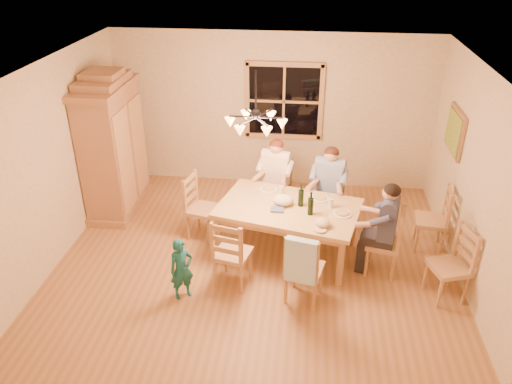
# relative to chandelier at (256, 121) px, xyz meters

# --- Properties ---
(floor) EXTENTS (5.50, 5.50, 0.00)m
(floor) POSITION_rel_chandelier_xyz_m (0.00, 0.00, -2.08)
(floor) COLOR olive
(floor) RESTS_ON ground
(ceiling) EXTENTS (5.50, 5.00, 0.02)m
(ceiling) POSITION_rel_chandelier_xyz_m (0.00, 0.00, 0.62)
(ceiling) COLOR white
(ceiling) RESTS_ON wall_back
(wall_back) EXTENTS (5.50, 0.02, 2.70)m
(wall_back) POSITION_rel_chandelier_xyz_m (0.00, 2.50, -0.73)
(wall_back) COLOR tan
(wall_back) RESTS_ON floor
(wall_left) EXTENTS (0.02, 5.00, 2.70)m
(wall_left) POSITION_rel_chandelier_xyz_m (-2.75, 0.00, -0.73)
(wall_left) COLOR tan
(wall_left) RESTS_ON floor
(wall_right) EXTENTS (0.02, 5.00, 2.70)m
(wall_right) POSITION_rel_chandelier_xyz_m (2.75, 0.00, -0.73)
(wall_right) COLOR tan
(wall_right) RESTS_ON floor
(window) EXTENTS (1.30, 0.06, 1.30)m
(window) POSITION_rel_chandelier_xyz_m (0.20, 2.47, -0.53)
(window) COLOR black
(window) RESTS_ON wall_back
(painting) EXTENTS (0.06, 0.78, 0.64)m
(painting) POSITION_rel_chandelier_xyz_m (2.71, 1.20, -0.48)
(painting) COLOR #90603E
(painting) RESTS_ON wall_right
(chandelier) EXTENTS (0.77, 0.68, 0.71)m
(chandelier) POSITION_rel_chandelier_xyz_m (0.00, 0.00, 0.00)
(chandelier) COLOR black
(chandelier) RESTS_ON ceiling
(armoire) EXTENTS (0.66, 1.40, 2.30)m
(armoire) POSITION_rel_chandelier_xyz_m (-2.42, 1.27, -1.02)
(armoire) COLOR #90603E
(armoire) RESTS_ON floor
(dining_table) EXTENTS (2.12, 1.57, 0.76)m
(dining_table) POSITION_rel_chandelier_xyz_m (0.43, 0.26, -1.42)
(dining_table) COLOR tan
(dining_table) RESTS_ON floor
(chair_far_left) EXTENTS (0.53, 0.51, 0.99)m
(chair_far_left) POSITION_rel_chandelier_xyz_m (0.17, 1.25, -1.77)
(chair_far_left) COLOR #A97D4A
(chair_far_left) RESTS_ON floor
(chair_far_right) EXTENTS (0.53, 0.51, 0.99)m
(chair_far_right) POSITION_rel_chandelier_xyz_m (0.99, 1.05, -1.77)
(chair_far_right) COLOR #A97D4A
(chair_far_right) RESTS_ON floor
(chair_near_left) EXTENTS (0.53, 0.51, 0.99)m
(chair_near_left) POSITION_rel_chandelier_xyz_m (-0.24, -0.50, -1.77)
(chair_near_left) COLOR #A97D4A
(chair_near_left) RESTS_ON floor
(chair_near_right) EXTENTS (0.53, 0.51, 0.99)m
(chair_near_right) POSITION_rel_chandelier_xyz_m (0.68, -0.72, -1.77)
(chair_near_right) COLOR #A97D4A
(chair_near_right) RESTS_ON floor
(chair_end_left) EXTENTS (0.51, 0.53, 0.99)m
(chair_end_left) POSITION_rel_chandelier_xyz_m (-0.86, 0.57, -1.77)
(chair_end_left) COLOR #A97D4A
(chair_end_left) RESTS_ON floor
(chair_end_right) EXTENTS (0.51, 0.53, 0.99)m
(chair_end_right) POSITION_rel_chandelier_xyz_m (1.71, -0.04, -1.77)
(chair_end_right) COLOR #A97D4A
(chair_end_right) RESTS_ON floor
(adult_woman) EXTENTS (0.47, 0.50, 0.87)m
(adult_woman) POSITION_rel_chandelier_xyz_m (0.17, 1.25, -1.24)
(adult_woman) COLOR #F8DFBF
(adult_woman) RESTS_ON floor
(adult_plaid_man) EXTENTS (0.47, 0.50, 0.87)m
(adult_plaid_man) POSITION_rel_chandelier_xyz_m (0.99, 1.05, -1.24)
(adult_plaid_man) COLOR #38609B
(adult_plaid_man) RESTS_ON floor
(adult_slate_man) EXTENTS (0.50, 0.47, 0.87)m
(adult_slate_man) POSITION_rel_chandelier_xyz_m (1.71, -0.04, -1.24)
(adult_slate_man) COLOR #3B425F
(adult_slate_man) RESTS_ON floor
(towel) EXTENTS (0.39, 0.18, 0.58)m
(towel) POSITION_rel_chandelier_xyz_m (0.64, -0.91, -1.38)
(towel) COLOR #ACD7E9
(towel) RESTS_ON chair_near_right
(wine_bottle_a) EXTENTS (0.08, 0.08, 0.33)m
(wine_bottle_a) POSITION_rel_chandelier_xyz_m (0.59, 0.30, -1.15)
(wine_bottle_a) COLOR black
(wine_bottle_a) RESTS_ON dining_table
(wine_bottle_b) EXTENTS (0.08, 0.08, 0.33)m
(wine_bottle_b) POSITION_rel_chandelier_xyz_m (0.72, 0.09, -1.15)
(wine_bottle_b) COLOR black
(wine_bottle_b) RESTS_ON dining_table
(plate_woman) EXTENTS (0.26, 0.26, 0.02)m
(plate_woman) POSITION_rel_chandelier_xyz_m (0.10, 0.71, -1.31)
(plate_woman) COLOR white
(plate_woman) RESTS_ON dining_table
(plate_plaid) EXTENTS (0.26, 0.26, 0.02)m
(plate_plaid) POSITION_rel_chandelier_xyz_m (0.85, 0.53, -1.31)
(plate_plaid) COLOR white
(plate_plaid) RESTS_ON dining_table
(plate_slate) EXTENTS (0.26, 0.26, 0.02)m
(plate_slate) POSITION_rel_chandelier_xyz_m (1.15, 0.12, -1.31)
(plate_slate) COLOR white
(plate_slate) RESTS_ON dining_table
(wine_glass_a) EXTENTS (0.06, 0.06, 0.14)m
(wine_glass_a) POSITION_rel_chandelier_xyz_m (0.30, 0.58, -1.25)
(wine_glass_a) COLOR silver
(wine_glass_a) RESTS_ON dining_table
(wine_glass_b) EXTENTS (0.06, 0.06, 0.14)m
(wine_glass_b) POSITION_rel_chandelier_xyz_m (1.00, 0.30, -1.25)
(wine_glass_b) COLOR silver
(wine_glass_b) RESTS_ON dining_table
(cap) EXTENTS (0.20, 0.20, 0.11)m
(cap) POSITION_rel_chandelier_xyz_m (0.89, -0.21, -1.26)
(cap) COLOR beige
(cap) RESTS_ON dining_table
(napkin) EXTENTS (0.21, 0.18, 0.03)m
(napkin) POSITION_rel_chandelier_xyz_m (0.28, 0.13, -1.30)
(napkin) COLOR #4A5988
(napkin) RESTS_ON dining_table
(cloth_bundle) EXTENTS (0.28, 0.22, 0.15)m
(cloth_bundle) POSITION_rel_chandelier_xyz_m (0.34, 0.29, -1.24)
(cloth_bundle) COLOR beige
(cloth_bundle) RESTS_ON dining_table
(child) EXTENTS (0.36, 0.33, 0.83)m
(child) POSITION_rel_chandelier_xyz_m (-0.83, -0.85, -1.66)
(child) COLOR #176167
(child) RESTS_ON floor
(chair_spare_front) EXTENTS (0.53, 0.55, 0.99)m
(chair_spare_front) POSITION_rel_chandelier_xyz_m (2.45, -0.50, -1.77)
(chair_spare_front) COLOR #A97D4A
(chair_spare_front) RESTS_ON floor
(chair_spare_back) EXTENTS (0.47, 0.49, 0.99)m
(chair_spare_back) POSITION_rel_chandelier_xyz_m (2.45, 0.62, -1.77)
(chair_spare_back) COLOR #A97D4A
(chair_spare_back) RESTS_ON floor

